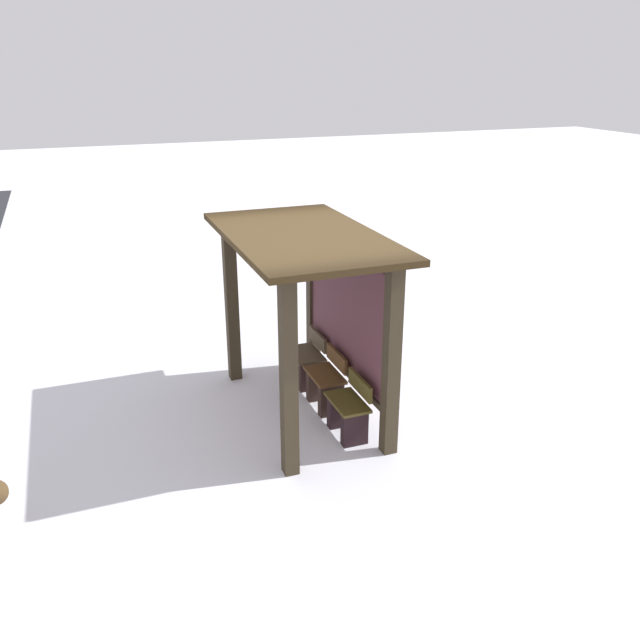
# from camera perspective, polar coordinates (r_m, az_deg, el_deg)

# --- Properties ---
(ground_plane) EXTENTS (60.00, 60.00, 0.00)m
(ground_plane) POSITION_cam_1_polar(r_m,az_deg,el_deg) (8.56, -1.41, -7.77)
(ground_plane) COLOR white
(bus_shelter) EXTENTS (2.97, 1.68, 2.31)m
(bus_shelter) POSITION_cam_1_polar(r_m,az_deg,el_deg) (7.95, -0.20, 2.91)
(bus_shelter) COLOR #332A1B
(bus_shelter) RESTS_ON ground
(bench_left_inside) EXTENTS (0.64, 0.40, 0.73)m
(bench_left_inside) POSITION_cam_1_polar(r_m,az_deg,el_deg) (9.13, -1.15, -3.72)
(bench_left_inside) COLOR #4B3B29
(bench_left_inside) RESTS_ON ground
(bench_center_inside) EXTENTS (0.64, 0.37, 0.75)m
(bench_center_inside) POSITION_cam_1_polar(r_m,az_deg,el_deg) (8.51, 0.52, -5.59)
(bench_center_inside) COLOR #53351A
(bench_center_inside) RESTS_ON ground
(bench_right_inside) EXTENTS (0.64, 0.36, 0.73)m
(bench_right_inside) POSITION_cam_1_polar(r_m,az_deg,el_deg) (7.91, 2.48, -7.93)
(bench_right_inside) COLOR #4A3F18
(bench_right_inside) RESTS_ON ground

